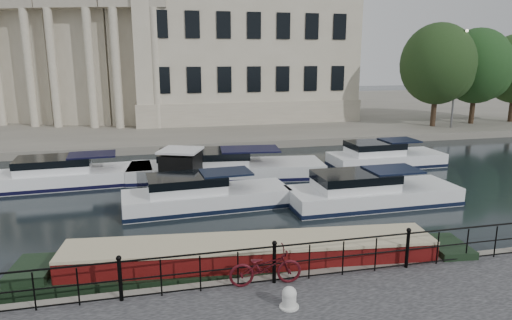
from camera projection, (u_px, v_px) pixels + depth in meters
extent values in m
plane|color=black|center=(255.00, 265.00, 14.67)|extent=(160.00, 160.00, 0.00)
cube|color=#6B665B|center=(176.00, 112.00, 51.59)|extent=(120.00, 42.00, 0.55)
cylinder|color=black|center=(120.00, 280.00, 11.40)|extent=(0.10, 0.10, 1.10)
sphere|color=black|center=(119.00, 258.00, 11.26)|extent=(0.14, 0.14, 0.14)
cylinder|color=black|center=(274.00, 264.00, 12.29)|extent=(0.10, 0.10, 1.10)
sphere|color=black|center=(274.00, 243.00, 12.16)|extent=(0.14, 0.14, 0.14)
cylinder|color=black|center=(407.00, 250.00, 13.19)|extent=(0.10, 0.10, 1.10)
sphere|color=black|center=(409.00, 230.00, 13.06)|extent=(0.14, 0.14, 0.14)
cylinder|color=black|center=(274.00, 247.00, 12.18)|extent=(24.00, 0.05, 0.05)
cylinder|color=black|center=(274.00, 264.00, 12.29)|extent=(24.00, 0.04, 0.04)
cylinder|color=black|center=(274.00, 280.00, 12.40)|extent=(24.00, 0.04, 0.04)
cube|color=#ADA38C|center=(238.00, 45.00, 45.62)|extent=(20.00, 14.00, 14.00)
cube|color=#9E937F|center=(239.00, 105.00, 46.96)|extent=(20.30, 14.30, 2.00)
cube|color=#ADA38C|center=(143.00, 61.00, 40.09)|extent=(5.73, 4.06, 11.00)
cube|color=#9E937F|center=(134.00, 0.00, 37.04)|extent=(5.62, 2.73, 1.20)
cylinder|color=#ADA38C|center=(156.00, 69.00, 37.74)|extent=(0.70, 0.70, 9.80)
cylinder|color=#ADA38C|center=(116.00, 69.00, 37.70)|extent=(0.70, 0.70, 9.80)
cube|color=#ADA38C|center=(85.00, 61.00, 40.32)|extent=(5.90, 4.56, 11.00)
cube|color=#9E937F|center=(69.00, 1.00, 37.28)|extent=(5.62, 3.30, 1.20)
cylinder|color=#ADA38C|center=(90.00, 69.00, 37.79)|extent=(0.70, 0.70, 9.80)
cylinder|color=#ADA38C|center=(53.00, 69.00, 38.13)|extent=(0.70, 0.70, 9.80)
cube|color=#ADA38C|center=(33.00, 61.00, 41.15)|extent=(5.99, 4.99, 11.00)
cube|color=#9E937F|center=(10.00, 2.00, 38.15)|extent=(5.55, 3.83, 1.20)
cylinder|color=#ADA38C|center=(29.00, 69.00, 38.48)|extent=(0.70, 0.70, 9.80)
cylinder|color=#59595B|center=(455.00, 80.00, 38.03)|extent=(0.16, 0.16, 8.00)
sphere|color=#FFF2CC|center=(467.00, 31.00, 36.34)|extent=(0.24, 0.24, 0.24)
imported|color=#410B12|center=(265.00, 267.00, 12.20)|extent=(2.00, 0.77, 1.04)
cylinder|color=silver|center=(289.00, 300.00, 11.16)|extent=(0.35, 0.35, 0.37)
sphere|color=silver|center=(289.00, 294.00, 11.12)|extent=(0.37, 0.37, 0.37)
cylinder|color=silver|center=(289.00, 306.00, 11.20)|extent=(0.49, 0.49, 0.03)
cube|color=black|center=(252.00, 274.00, 13.85)|extent=(13.95, 3.33, 0.83)
cube|color=#510C0B|center=(251.00, 254.00, 13.70)|extent=(11.17, 2.76, 0.65)
cube|color=tan|center=(251.00, 242.00, 13.61)|extent=(11.17, 2.81, 0.09)
cube|color=#6B665B|center=(182.00, 189.00, 22.75)|extent=(3.20, 2.97, 0.21)
cube|color=black|center=(181.00, 169.00, 22.52)|extent=(2.24, 2.24, 1.55)
cube|color=silver|center=(180.00, 150.00, 22.30)|extent=(2.47, 2.47, 0.10)
cube|color=silver|center=(207.00, 203.00, 20.20)|extent=(7.37, 2.71, 1.20)
cube|color=black|center=(207.00, 205.00, 20.21)|extent=(7.44, 2.74, 0.18)
cube|color=silver|center=(187.00, 186.00, 19.76)|extent=(3.37, 2.06, 0.90)
cube|color=black|center=(226.00, 172.00, 20.14)|extent=(2.26, 1.73, 0.08)
cube|color=white|center=(373.00, 200.00, 20.66)|extent=(7.72, 2.68, 1.20)
cube|color=black|center=(372.00, 201.00, 20.68)|extent=(7.80, 2.71, 0.18)
cube|color=white|center=(355.00, 183.00, 20.25)|extent=(3.49, 2.16, 0.90)
cube|color=black|center=(393.00, 170.00, 20.58)|extent=(2.33, 1.83, 0.08)
cube|color=white|center=(75.00, 181.00, 23.72)|extent=(7.95, 2.88, 1.20)
cube|color=black|center=(75.00, 183.00, 23.73)|extent=(8.03, 2.91, 0.18)
cube|color=white|center=(54.00, 166.00, 23.27)|extent=(3.62, 2.21, 0.90)
cube|color=black|center=(92.00, 155.00, 23.67)|extent=(2.44, 1.85, 0.08)
cube|color=silver|center=(227.00, 174.00, 25.19)|extent=(10.81, 3.93, 1.20)
cube|color=black|center=(227.00, 175.00, 25.21)|extent=(10.91, 3.97, 0.18)
cube|color=silver|center=(204.00, 159.00, 24.85)|extent=(4.97, 2.80, 0.90)
cube|color=black|center=(250.00, 149.00, 25.04)|extent=(3.36, 2.30, 0.08)
cube|color=white|center=(386.00, 163.00, 27.77)|extent=(6.91, 2.67, 1.20)
cube|color=black|center=(386.00, 164.00, 27.79)|extent=(6.98, 2.70, 0.18)
cube|color=white|center=(374.00, 150.00, 27.38)|extent=(3.13, 2.14, 0.90)
cube|color=black|center=(399.00, 140.00, 27.67)|extent=(2.09, 1.82, 0.08)
cylinder|color=black|center=(434.00, 110.00, 39.48)|extent=(0.44, 0.44, 2.86)
ellipsoid|color=#183210|center=(438.00, 64.00, 38.61)|extent=(6.22, 6.22, 6.87)
sphere|color=#183210|center=(446.00, 74.00, 38.55)|extent=(4.58, 4.58, 4.58)
cylinder|color=black|center=(472.00, 108.00, 41.04)|extent=(0.44, 0.44, 2.75)
ellipsoid|color=#143811|center=(477.00, 66.00, 40.20)|extent=(5.98, 5.98, 6.60)
sphere|color=#143811|center=(485.00, 75.00, 40.14)|extent=(4.40, 4.40, 4.40)
cylinder|color=black|center=(512.00, 108.00, 42.22)|extent=(0.44, 0.44, 2.62)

